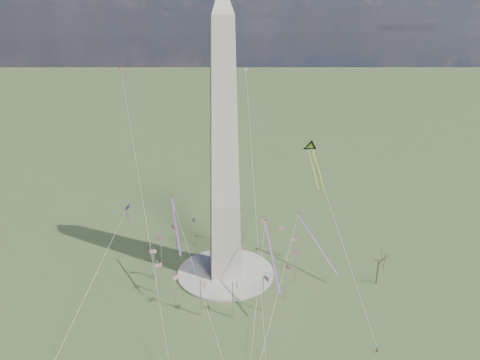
{
  "coord_description": "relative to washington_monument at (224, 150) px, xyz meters",
  "views": [
    {
      "loc": [
        -11.5,
        -139.02,
        86.99
      ],
      "look_at": [
        5.46,
        0.0,
        37.07
      ],
      "focal_mm": 32.0,
      "sensor_mm": 36.0,
      "label": 1
    }
  ],
  "objects": [
    {
      "name": "washington_monument",
      "position": [
        0.0,
        0.0,
        0.0
      ],
      "size": [
        15.56,
        15.56,
        100.0
      ],
      "color": "beige",
      "rests_on": "plaza"
    },
    {
      "name": "flagpole_ring",
      "position": [
        -0.0,
        -0.0,
        -40.68
      ],
      "size": [
        54.4,
        54.4,
        13.0
      ],
      "color": "silver",
      "rests_on": "ground"
    },
    {
      "name": "kite_diamond_purple",
      "position": [
        -34.57,
        5.41,
        -22.71
      ],
      "size": [
        1.71,
        2.99,
        9.44
      ],
      "rotation": [
        0.0,
        0.0,
        2.79
      ],
      "color": "navy",
      "rests_on": "ground"
    },
    {
      "name": "kite_streamer_right",
      "position": [
        32.52,
        1.03,
        -33.91
      ],
      "size": [
        11.17,
        22.25,
        16.37
      ],
      "rotation": [
        0.0,
        0.0,
        3.57
      ],
      "color": "red",
      "rests_on": "ground"
    },
    {
      "name": "kite_delta_black",
      "position": [
        31.52,
        4.07,
        -1.81
      ],
      "size": [
        6.04,
        16.34,
        13.66
      ],
      "rotation": [
        0.0,
        0.0,
        3.16
      ],
      "color": "black",
      "rests_on": "ground"
    },
    {
      "name": "kite_streamer_left",
      "position": [
        13.04,
        -17.92,
        -27.13
      ],
      "size": [
        2.25,
        22.21,
        15.24
      ],
      "rotation": [
        0.0,
        0.0,
        3.18
      ],
      "color": "red",
      "rests_on": "ground"
    },
    {
      "name": "kite_streamer_mid",
      "position": [
        -17.51,
        -7.05,
        -20.5
      ],
      "size": [
        4.14,
        19.74,
        13.59
      ],
      "rotation": [
        0.0,
        0.0,
        3.29
      ],
      "color": "red",
      "rests_on": "ground"
    },
    {
      "name": "plaza",
      "position": [
        0.0,
        0.0,
        -47.55
      ],
      "size": [
        36.0,
        36.0,
        0.8
      ],
      "primitive_type": "cylinder",
      "color": "#B8B6A8",
      "rests_on": "ground"
    },
    {
      "name": "tree_near",
      "position": [
        53.36,
        -13.26,
        -38.32
      ],
      "size": [
        7.73,
        7.73,
        13.52
      ],
      "color": "#4E382F",
      "rests_on": "ground"
    },
    {
      "name": "kite_small_white",
      "position": [
        13.1,
        42.31,
        22.26
      ],
      "size": [
        1.69,
        1.49,
        4.44
      ],
      "rotation": [
        0.0,
        0.0,
        3.19
      ],
      "color": "silver",
      "rests_on": "ground"
    },
    {
      "name": "person_east",
      "position": [
        38.97,
        -46.47,
        -47.03
      ],
      "size": [
        0.77,
        0.6,
        1.85
      ],
      "primitive_type": "imported",
      "rotation": [
        0.0,
        0.0,
        3.41
      ],
      "color": "gray",
      "rests_on": "ground"
    },
    {
      "name": "ground",
      "position": [
        0.0,
        0.0,
        -47.95
      ],
      "size": [
        2000.0,
        2000.0,
        0.0
      ],
      "primitive_type": "plane",
      "color": "#3E562B",
      "rests_on": "ground"
    },
    {
      "name": "kite_small_red",
      "position": [
        -37.06,
        37.69,
        24.1
      ],
      "size": [
        1.38,
        2.2,
        4.92
      ],
      "rotation": [
        0.0,
        0.0,
        2.69
      ],
      "color": "red",
      "rests_on": "ground"
    }
  ]
}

